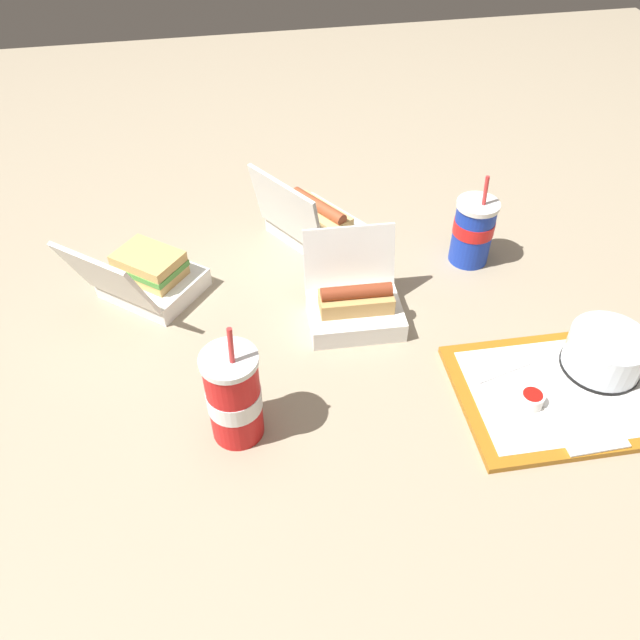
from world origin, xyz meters
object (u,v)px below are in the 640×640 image
(ketchup_cup, at_px, (531,399))
(food_tray, at_px, (567,391))
(soda_cup_corner, at_px, (234,396))
(clamshell_sandwich_back, at_px, (148,277))
(clamshell_hotdog_corner, at_px, (355,304))
(soda_cup_left, at_px, (473,231))
(cake_container, at_px, (605,353))
(clamshell_hotdog_front, at_px, (315,223))
(plastic_fork, at_px, (503,371))

(ketchup_cup, bearing_deg, food_tray, 13.33)
(food_tray, xyz_separation_m, soda_cup_corner, (-0.55, 0.03, 0.08))
(food_tray, height_order, soda_cup_corner, soda_cup_corner)
(clamshell_sandwich_back, relative_size, clamshell_hotdog_corner, 1.50)
(clamshell_hotdog_corner, xyz_separation_m, soda_cup_left, (0.28, 0.14, 0.03))
(clamshell_sandwich_back, bearing_deg, cake_container, -24.81)
(soda_cup_left, bearing_deg, clamshell_sandwich_back, 179.25)
(soda_cup_corner, relative_size, soda_cup_left, 1.15)
(clamshell_sandwich_back, distance_m, soda_cup_left, 0.66)
(food_tray, xyz_separation_m, clamshell_sandwich_back, (-0.69, 0.39, 0.04))
(clamshell_hotdog_front, bearing_deg, clamshell_hotdog_corner, -84.49)
(cake_container, bearing_deg, ketchup_cup, -160.16)
(clamshell_hotdog_corner, bearing_deg, ketchup_cup, -48.08)
(plastic_fork, xyz_separation_m, soda_cup_left, (0.06, 0.33, 0.06))
(clamshell_hotdog_front, xyz_separation_m, soda_cup_corner, (-0.21, -0.49, 0.04))
(clamshell_sandwich_back, bearing_deg, soda_cup_corner, -68.97)
(food_tray, height_order, clamshell_hotdog_corner, clamshell_hotdog_corner)
(cake_container, distance_m, ketchup_cup, 0.16)
(clamshell_hotdog_front, distance_m, soda_cup_left, 0.33)
(clamshell_sandwich_back, height_order, soda_cup_corner, soda_cup_corner)
(food_tray, relative_size, soda_cup_left, 1.88)
(food_tray, bearing_deg, soda_cup_corner, 177.14)
(ketchup_cup, relative_size, clamshell_hotdog_front, 0.15)
(food_tray, height_order, soda_cup_left, soda_cup_left)
(cake_container, xyz_separation_m, clamshell_sandwich_back, (-0.77, 0.36, -0.00))
(ketchup_cup, bearing_deg, clamshell_hotdog_front, 116.10)
(food_tray, distance_m, clamshell_sandwich_back, 0.80)
(plastic_fork, distance_m, clamshell_hotdog_corner, 0.29)
(food_tray, bearing_deg, plastic_fork, 149.27)
(food_tray, distance_m, soda_cup_left, 0.39)
(soda_cup_corner, bearing_deg, clamshell_hotdog_corner, 42.10)
(ketchup_cup, distance_m, clamshell_hotdog_front, 0.59)
(food_tray, relative_size, cake_container, 2.82)
(plastic_fork, xyz_separation_m, clamshell_hotdog_front, (-0.25, 0.46, 0.03))
(clamshell_hotdog_front, distance_m, soda_cup_corner, 0.53)
(plastic_fork, bearing_deg, clamshell_hotdog_corner, 125.09)
(food_tray, distance_m, cake_container, 0.09)
(clamshell_sandwich_back, xyz_separation_m, soda_cup_left, (0.66, -0.01, 0.03))
(cake_container, distance_m, soda_cup_corner, 0.63)
(food_tray, bearing_deg, clamshell_sandwich_back, 150.45)
(clamshell_sandwich_back, relative_size, soda_cup_corner, 1.18)
(food_tray, relative_size, clamshell_hotdog_front, 1.45)
(clamshell_hotdog_front, distance_m, clamshell_hotdog_corner, 0.27)
(cake_container, relative_size, soda_cup_left, 0.67)
(cake_container, bearing_deg, food_tray, -154.08)
(cake_container, bearing_deg, clamshell_sandwich_back, 155.19)
(clamshell_hotdog_corner, bearing_deg, clamshell_hotdog_front, 95.51)
(food_tray, distance_m, clamshell_hotdog_front, 0.62)
(cake_container, height_order, plastic_fork, cake_container)
(clamshell_sandwich_back, xyz_separation_m, clamshell_hotdog_corner, (0.38, -0.15, -0.00))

